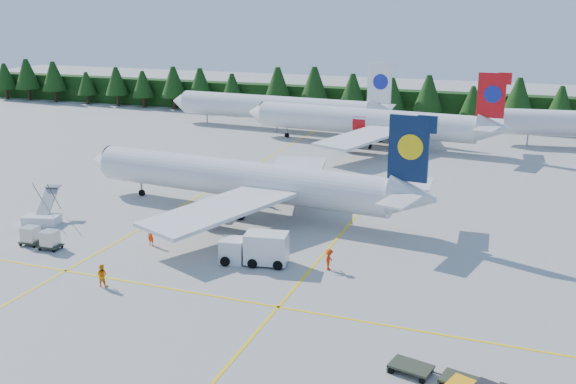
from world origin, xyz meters
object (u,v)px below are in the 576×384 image
(airliner_red, at_px, (359,122))
(airliner_navy, at_px, (232,178))
(airstairs, at_px, (43,217))
(service_truck, at_px, (254,248))

(airliner_red, bearing_deg, airliner_navy, -91.02)
(airliner_navy, distance_m, airliner_red, 40.47)
(airliner_red, xyz_separation_m, airstairs, (-21.20, -51.71, -3.11))
(airstairs, distance_m, service_truck, 25.64)
(service_truck, bearing_deg, airstairs, 164.85)
(airstairs, height_order, service_truck, airstairs)
(airstairs, bearing_deg, airliner_red, 51.69)
(airliner_red, bearing_deg, service_truck, -80.26)
(airliner_navy, height_order, airliner_red, airliner_red)
(airliner_navy, relative_size, service_truck, 6.64)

